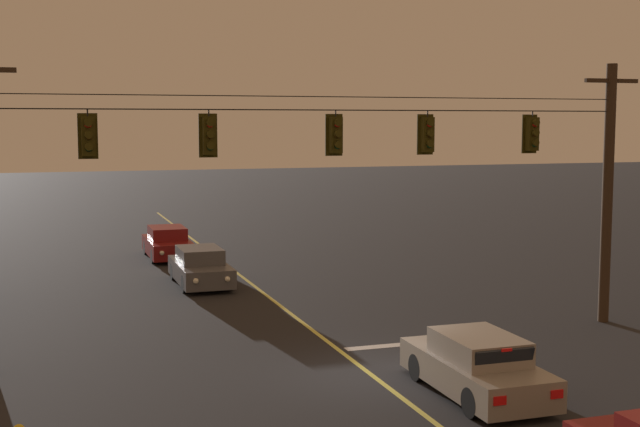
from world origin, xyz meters
name	(u,v)px	position (x,y,z in m)	size (l,w,h in m)	color
ground_plane	(372,375)	(0.00, 0.00, 0.00)	(180.00, 180.00, 0.00)	black
lane_centre_stripe	(274,301)	(0.00, 8.99, 0.00)	(0.14, 60.00, 0.01)	#D1C64C
stop_bar_paint	(404,344)	(1.90, 2.39, 0.00)	(3.40, 0.36, 0.01)	silver
signal_span_assembly	(332,197)	(0.00, 2.99, 4.04)	(19.31, 0.32, 7.76)	#38281C
traffic_light_leftmost	(88,136)	(-6.27, 2.98, 5.71)	(0.48, 0.41, 1.22)	black
traffic_light_left_inner	(209,135)	(-3.30, 2.98, 5.71)	(0.48, 0.41, 1.22)	black
traffic_light_centre	(336,135)	(0.11, 2.98, 5.71)	(0.48, 0.41, 1.22)	black
traffic_light_right_inner	(428,134)	(2.79, 2.98, 5.71)	(0.48, 0.41, 1.22)	black
traffic_light_rightmost	(532,134)	(6.11, 2.98, 5.71)	(0.48, 0.41, 1.22)	black
car_waiting_near_lane	(477,366)	(1.66, -2.10, 0.65)	(1.80, 4.33, 1.39)	gray
car_oncoming_lead	(200,268)	(-1.84, 12.68, 0.65)	(1.80, 4.42, 1.39)	#4C4C51
car_oncoming_trailing	(168,243)	(-2.09, 19.45, 0.65)	(1.80, 4.42, 1.39)	maroon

